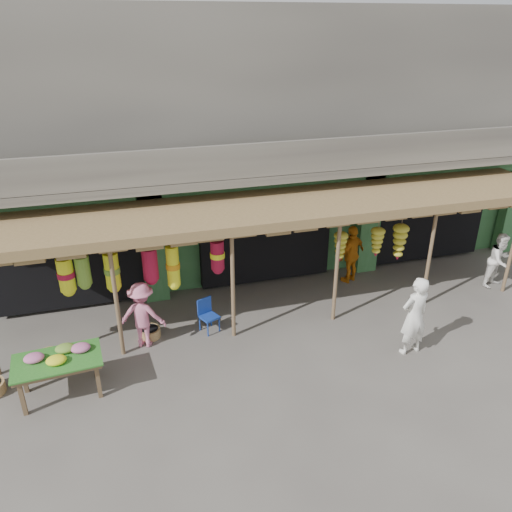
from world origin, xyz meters
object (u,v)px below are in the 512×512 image
object	(u,v)px
blue_chair	(207,313)
person_right	(499,260)
flower_table	(58,360)
person_shopper	(142,315)
person_vendor	(352,254)
person_front	(414,316)

from	to	relation	value
blue_chair	person_right	bearing A→B (deg)	-24.69
flower_table	person_right	world-z (taller)	person_right
person_shopper	person_vendor	bearing A→B (deg)	-142.77
flower_table	blue_chair	bearing A→B (deg)	19.62
flower_table	blue_chair	distance (m)	3.46
person_right	person_shopper	world-z (taller)	person_shopper
blue_chair	person_front	bearing A→B (deg)	-51.56
flower_table	person_shopper	distance (m)	2.07
blue_chair	flower_table	bearing A→B (deg)	-179.91
blue_chair	person_right	world-z (taller)	person_right
flower_table	person_shopper	size ratio (longest dim) A/B	1.09
blue_chair	person_shopper	size ratio (longest dim) A/B	0.52
person_front	person_vendor	xyz separation A→B (m)	(0.23, 3.41, -0.09)
person_front	person_right	xyz separation A→B (m)	(3.95, 2.04, -0.15)
blue_chair	person_shopper	distance (m)	1.52
person_right	person_shopper	size ratio (longest dim) A/B	0.99
person_right	person_vendor	world-z (taller)	person_vendor
person_vendor	person_right	bearing A→B (deg)	133.80
blue_chair	person_right	xyz separation A→B (m)	(8.03, -0.08, 0.32)
person_front	person_shopper	xyz separation A→B (m)	(-5.55, 1.92, -0.14)
person_shopper	person_right	bearing A→B (deg)	-156.52
person_vendor	person_shopper	xyz separation A→B (m)	(-5.78, -1.49, -0.05)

